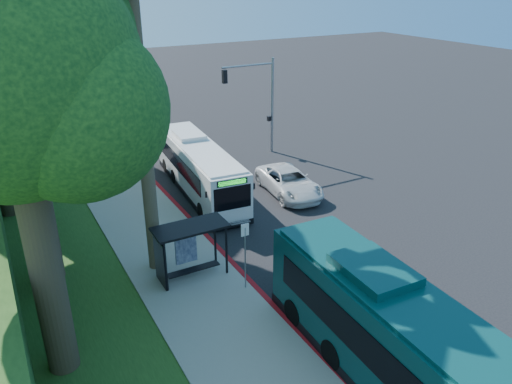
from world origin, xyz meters
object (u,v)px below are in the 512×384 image
white_bus (199,167)px  pickup (289,182)px  bus_shelter (184,242)px  teal_bus (411,351)px

white_bus → pickup: white_bus is taller
bus_shelter → pickup: bus_shelter is taller
bus_shelter → white_bus: bearing=63.3°
bus_shelter → pickup: size_ratio=0.58×
teal_bus → pickup: 16.38m
pickup → bus_shelter: bearing=-142.1°
white_bus → pickup: 5.60m
teal_bus → pickup: (5.45, 15.40, -1.11)m
bus_shelter → white_bus: (4.33, 8.59, -0.20)m
white_bus → teal_bus: 18.46m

